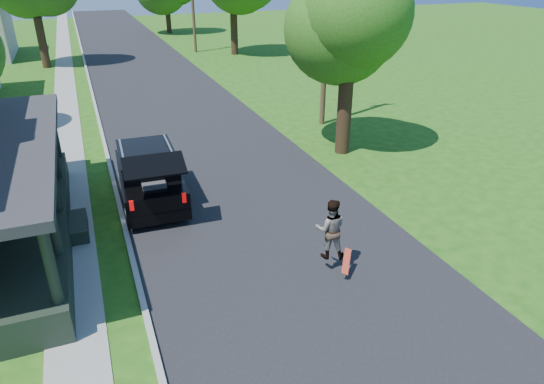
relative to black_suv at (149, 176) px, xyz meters
name	(u,v)px	position (x,y,z in m)	size (l,w,h in m)	color
ground	(326,310)	(2.92, -7.52, -0.90)	(140.00, 140.00, 0.00)	#1A4D0F
street	(169,102)	(2.92, 12.48, -0.90)	(8.00, 120.00, 0.02)	black
curb	(96,110)	(-1.13, 12.48, -0.90)	(0.15, 120.00, 0.12)	gray
sidewalk	(66,112)	(-2.68, 12.48, -0.90)	(1.30, 120.00, 0.03)	gray
black_suv	(149,176)	(0.00, 0.00, 0.00)	(2.11, 5.12, 2.36)	black
skateboarder	(331,229)	(3.77, -6.02, 0.34)	(0.99, 0.90, 1.67)	black
skateboard	(346,262)	(4.04, -6.47, -0.47)	(0.52, 0.55, 0.51)	red
tree_right_near	(349,20)	(8.39, 1.68, 4.56)	(5.27, 5.23, 8.04)	black
utility_pole_near	(327,20)	(9.44, 5.54, 4.14)	(1.60, 0.27, 9.79)	#402D1D
utility_pole_far	(193,4)	(8.44, 28.62, 3.17)	(1.53, 0.54, 7.88)	#402D1D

